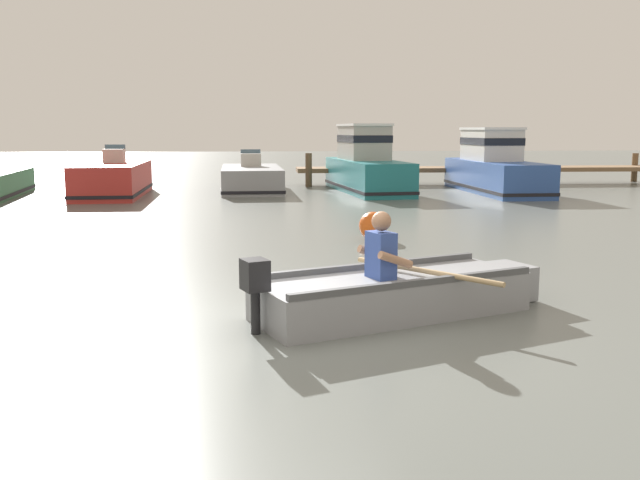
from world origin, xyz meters
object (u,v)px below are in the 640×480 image
Objects in this scene: moored_boat_red at (113,180)px; moored_boat_grey at (251,179)px; mooring_buoy at (373,226)px; moored_boat_teal at (366,166)px; rowboat_with_person at (397,292)px; moored_boat_blue at (494,168)px.

moored_boat_red is 4.58m from moored_boat_grey.
moored_boat_red is 11.62m from mooring_buoy.
moored_boat_red is 0.85× the size of moored_boat_teal.
rowboat_with_person is 16.44m from moored_boat_grey.
moored_boat_blue reaches higher than mooring_buoy.
rowboat_with_person is at bearing -83.51° from moored_boat_grey.
moored_boat_red is at bearing 125.66° from mooring_buoy.
moored_boat_red is 8.26m from moored_boat_teal.
moored_boat_teal reaches higher than rowboat_with_person.
rowboat_with_person is 0.60× the size of moored_boat_blue.
moored_boat_teal is 10.85× the size of mooring_buoy.
rowboat_with_person is at bearing -96.28° from mooring_buoy.
moored_boat_red is at bearing -160.74° from moored_boat_grey.
moored_boat_red reaches higher than mooring_buoy.
moored_boat_teal reaches higher than moored_boat_blue.
moored_boat_teal is at bearing 172.45° from moored_boat_blue.
rowboat_with_person is at bearing -97.32° from moored_boat_teal.
moored_boat_blue is (12.45, 0.36, 0.31)m from moored_boat_red.
moored_boat_teal is at bearing -8.69° from moored_boat_grey.
moored_boat_teal is 0.97× the size of moored_boat_blue.
moored_boat_blue is at bearing 1.64° from moored_boat_red.
mooring_buoy is (2.45, -10.95, -0.12)m from moored_boat_grey.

